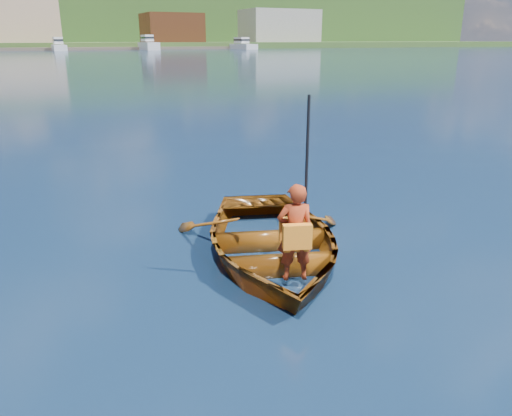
# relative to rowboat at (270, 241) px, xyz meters

# --- Properties ---
(ground) EXTENTS (600.00, 600.00, 0.00)m
(ground) POSITION_rel_rowboat_xyz_m (0.66, -0.41, -0.24)
(ground) COLOR #142144
(ground) RESTS_ON ground
(rowboat) EXTENTS (3.65, 4.35, 0.77)m
(rowboat) POSITION_rel_rowboat_xyz_m (0.00, 0.00, 0.00)
(rowboat) COLOR brown
(rowboat) RESTS_ON ground
(child_paddler) EXTENTS (0.51, 0.42, 2.19)m
(child_paddler) POSITION_rel_rowboat_xyz_m (-0.12, -0.90, 0.47)
(child_paddler) COLOR #A93618
(child_paddler) RESTS_ON ground
(shoreline) EXTENTS (400.00, 140.00, 22.00)m
(shoreline) POSITION_rel_rowboat_xyz_m (0.66, 236.20, 10.09)
(shoreline) COLOR #365F23
(shoreline) RESTS_ON ground
(dock) EXTENTS (159.90, 14.95, 0.80)m
(dock) POSITION_rel_rowboat_xyz_m (8.38, 147.59, 0.16)
(dock) COLOR brown
(dock) RESTS_ON ground
(hillside_trees) EXTENTS (267.33, 85.50, 26.91)m
(hillside_trees) POSITION_rel_rowboat_xyz_m (-0.84, 239.20, 18.09)
(hillside_trees) COLOR #382314
(hillside_trees) RESTS_ON ground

